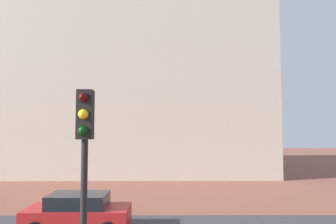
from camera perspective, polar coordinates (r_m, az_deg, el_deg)
landmark_building at (r=32.81m, az=-7.30°, el=7.74°), size 27.07×15.05×34.19m
car_red at (r=13.36m, az=-16.52°, el=-17.77°), size 4.09×2.03×1.49m
traffic_light_pole at (r=5.74m, az=-15.51°, el=-10.38°), size 0.28×0.34×4.76m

